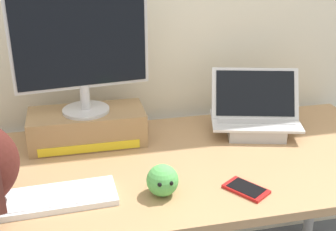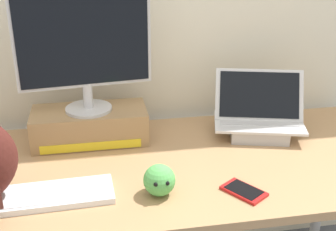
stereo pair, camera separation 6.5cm
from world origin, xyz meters
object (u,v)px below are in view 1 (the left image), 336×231
at_px(external_keyboard, 40,200).
at_px(toner_box_yellow, 87,127).
at_px(desktop_monitor, 81,42).
at_px(open_laptop, 255,120).
at_px(plush_toy, 162,180).
at_px(cell_phone, 246,189).

bearing_deg(external_keyboard, toner_box_yellow, 64.63).
bearing_deg(external_keyboard, desktop_monitor, 64.54).
bearing_deg(toner_box_yellow, open_laptop, -5.15).
distance_m(external_keyboard, plush_toy, 0.38).
bearing_deg(plush_toy, cell_phone, -8.38).
bearing_deg(external_keyboard, cell_phone, -8.77).
xyz_separation_m(toner_box_yellow, cell_phone, (0.47, -0.46, -0.06)).
bearing_deg(desktop_monitor, cell_phone, -51.18).
height_order(toner_box_yellow, open_laptop, open_laptop).
bearing_deg(cell_phone, external_keyboard, 138.80).
distance_m(desktop_monitor, cell_phone, 0.76).
xyz_separation_m(external_keyboard, cell_phone, (0.63, -0.07, -0.01)).
bearing_deg(toner_box_yellow, external_keyboard, -113.12).
relative_size(open_laptop, cell_phone, 2.51).
distance_m(toner_box_yellow, external_keyboard, 0.43).
relative_size(toner_box_yellow, cell_phone, 2.80).
distance_m(open_laptop, external_keyboard, 0.90).
xyz_separation_m(desktop_monitor, open_laptop, (0.67, -0.06, -0.34)).
height_order(desktop_monitor, external_keyboard, desktop_monitor).
bearing_deg(desktop_monitor, toner_box_yellow, 92.30).
xyz_separation_m(open_laptop, plush_toy, (-0.46, -0.37, -0.00)).
relative_size(open_laptop, plush_toy, 3.90).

